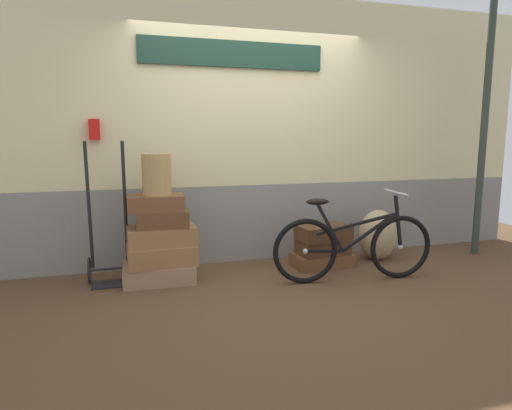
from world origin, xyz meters
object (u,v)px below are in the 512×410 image
object	(u,v)px
wicker_basket	(157,175)
bicycle	(353,246)
suitcase_1	(162,254)
suitcase_4	(156,203)
luggage_trolley	(109,247)
suitcase_6	(323,247)
suitcase_2	(161,235)
suitcase_0	(159,272)
suitcase_3	(162,219)
burlap_sack	(378,235)
suitcase_5	(322,260)
suitcase_7	(323,233)

from	to	relation	value
wicker_basket	bicycle	world-z (taller)	wicker_basket
suitcase_1	suitcase_4	distance (m)	0.50
suitcase_1	luggage_trolley	distance (m)	0.50
suitcase_4	suitcase_6	size ratio (longest dim) A/B	0.99
luggage_trolley	suitcase_2	bearing A→B (deg)	-11.89
suitcase_2	wicker_basket	size ratio (longest dim) A/B	1.63
suitcase_1	wicker_basket	xyz separation A→B (m)	(-0.02, -0.01, 0.76)
suitcase_0	suitcase_2	size ratio (longest dim) A/B	1.06
suitcase_3	suitcase_0	bearing A→B (deg)	154.75
suitcase_2	suitcase_4	world-z (taller)	suitcase_4
wicker_basket	suitcase_0	bearing A→B (deg)	105.88
suitcase_1	burlap_sack	distance (m)	2.40
suitcase_2	suitcase_5	size ratio (longest dim) A/B	1.00
suitcase_1	suitcase_3	size ratio (longest dim) A/B	1.34
luggage_trolley	burlap_sack	xyz separation A→B (m)	(2.88, -0.03, -0.06)
luggage_trolley	suitcase_5	bearing A→B (deg)	-2.79
suitcase_4	suitcase_1	bearing A→B (deg)	-12.70
wicker_basket	luggage_trolley	xyz separation A→B (m)	(-0.46, 0.12, -0.69)
suitcase_2	suitcase_4	size ratio (longest dim) A/B	1.23
suitcase_0	suitcase_5	bearing A→B (deg)	1.67
suitcase_4	suitcase_6	world-z (taller)	suitcase_4
suitcase_4	suitcase_7	distance (m)	1.76
suitcase_0	bicycle	world-z (taller)	bicycle
burlap_sack	bicycle	xyz separation A→B (m)	(-0.64, -0.59, 0.06)
suitcase_5	wicker_basket	size ratio (longest dim) A/B	1.63
suitcase_1	wicker_basket	world-z (taller)	wicker_basket
burlap_sack	suitcase_4	bearing A→B (deg)	-178.42
suitcase_3	luggage_trolley	distance (m)	0.58
suitcase_3	suitcase_4	xyz separation A→B (m)	(-0.05, 0.02, 0.15)
suitcase_2	luggage_trolley	world-z (taller)	luggage_trolley
suitcase_7	suitcase_0	bearing A→B (deg)	173.26
wicker_basket	burlap_sack	size ratio (longest dim) A/B	0.68
suitcase_5	suitcase_7	size ratio (longest dim) A/B	1.17
wicker_basket	burlap_sack	bearing A→B (deg)	2.02
suitcase_0	burlap_sack	xyz separation A→B (m)	(2.43, 0.06, 0.20)
wicker_basket	bicycle	distance (m)	1.98
suitcase_5	suitcase_7	xyz separation A→B (m)	(-0.00, -0.02, 0.31)
suitcase_6	luggage_trolley	size ratio (longest dim) A/B	0.39
suitcase_0	suitcase_4	bearing A→B (deg)	-161.30
suitcase_5	bicycle	size ratio (longest dim) A/B	0.40
suitcase_7	wicker_basket	bearing A→B (deg)	173.96
suitcase_1	bicycle	size ratio (longest dim) A/B	0.40
suitcase_6	bicycle	distance (m)	0.53
suitcase_5	burlap_sack	xyz separation A→B (m)	(0.71, 0.07, 0.21)
suitcase_3	luggage_trolley	size ratio (longest dim) A/B	0.35
suitcase_2	suitcase_3	size ratio (longest dim) A/B	1.32
suitcase_5	suitcase_6	size ratio (longest dim) A/B	1.21
suitcase_4	bicycle	size ratio (longest dim) A/B	0.32
suitcase_0	wicker_basket	xyz separation A→B (m)	(0.01, -0.02, 0.94)
suitcase_0	suitcase_2	world-z (taller)	suitcase_2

